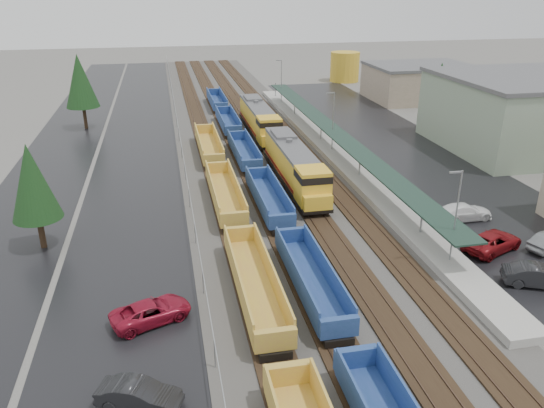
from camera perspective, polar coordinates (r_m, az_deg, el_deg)
The scene contains 21 objects.
ballast_strip at distance 76.26m, azimuth -2.74°, elevation 7.17°, with size 20.00×160.00×0.08m, color #302D2B.
trackbed at distance 76.23m, azimuth -2.75°, elevation 7.25°, with size 14.60×160.00×0.22m.
west_parking_lot at distance 75.53m, azimuth -14.12°, elevation 6.32°, with size 10.00×160.00×0.02m, color black.
west_road at distance 76.68m, azimuth -21.61°, elevation 5.64°, with size 9.00×160.00×0.02m, color black.
east_commuter_lot at distance 72.48m, azimuth 13.64°, elevation 5.68°, with size 16.00×100.00×0.02m, color black.
station_platform at distance 68.86m, azimuth 6.45°, elevation 5.92°, with size 3.00×80.00×8.00m.
chainlink_fence at distance 73.53m, azimuth -9.96°, elevation 7.52°, with size 0.08×160.04×2.02m.
distant_hills at distance 231.11m, azimuth 2.57°, elevation 17.66°, with size 301.00×140.00×25.20m.
tree_west_near at distance 46.33m, azimuth -24.40°, elevation 2.16°, with size 3.96×3.96×9.00m.
tree_west_far at distance 84.49m, azimuth -19.95°, elevation 12.33°, with size 4.84×4.84×11.00m.
tree_east at distance 81.98m, azimuth 17.56°, elevation 11.88°, with size 4.40×4.40×10.00m.
locomotive_lead at distance 56.80m, azimuth 2.48°, elevation 4.12°, with size 2.99×19.68×4.46m.
locomotive_trail at distance 76.54m, azimuth -1.35°, elevation 9.06°, with size 2.99×19.68×4.46m.
well_string_yellow at distance 37.42m, azimuth -1.90°, elevation -8.43°, with size 2.57×83.22×2.28m.
well_string_blue at distance 51.54m, azimuth -0.43°, elevation 0.64°, with size 2.46×106.47×2.18m.
storage_tank at distance 122.24m, azimuth 7.82°, elevation 14.42°, with size 6.35×6.35×6.35m, color gold.
parked_car_west_b at distance 30.03m, azimuth -14.11°, elevation -19.33°, with size 4.44×1.55×1.46m, color black.
parked_car_west_c at distance 36.02m, azimuth -12.86°, elevation -11.23°, with size 5.23×2.41×1.45m, color maroon.
parked_car_east_a at distance 43.38m, azimuth 26.72°, elevation -6.94°, with size 4.91×1.71×1.62m, color black.
parked_car_east_b at distance 47.35m, azimuth 22.62°, elevation -3.76°, with size 5.64×2.60×1.57m, color maroon.
parked_car_east_c at distance 52.41m, azimuth 19.95°, elevation -0.81°, with size 5.33×2.17×1.55m, color white.
Camera 1 is at (-11.24, -12.59, 20.54)m, focal length 35.00 mm.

